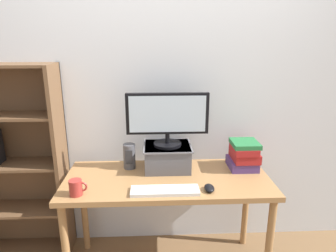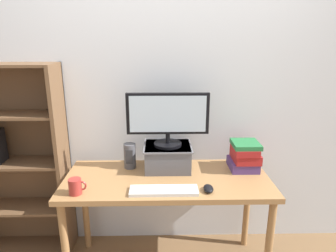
# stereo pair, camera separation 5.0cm
# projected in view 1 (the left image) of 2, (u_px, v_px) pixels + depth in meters

# --- Properties ---
(back_wall) EXTENTS (7.00, 0.08, 2.60)m
(back_wall) POSITION_uv_depth(u_px,v_px,m) (165.00, 91.00, 2.36)
(back_wall) COLOR silver
(back_wall) RESTS_ON ground_plane
(desk) EXTENTS (1.43, 0.62, 0.76)m
(desk) POSITION_uv_depth(u_px,v_px,m) (167.00, 189.00, 2.12)
(desk) COLOR #9E7042
(desk) RESTS_ON ground_plane
(bookshelf_unit) EXTENTS (0.79, 0.28, 1.53)m
(bookshelf_unit) POSITION_uv_depth(u_px,v_px,m) (8.00, 162.00, 2.30)
(bookshelf_unit) COLOR brown
(bookshelf_unit) RESTS_ON ground_plane
(riser_box) EXTENTS (0.35, 0.30, 0.18)m
(riser_box) POSITION_uv_depth(u_px,v_px,m) (167.00, 156.00, 2.22)
(riser_box) COLOR #515156
(riser_box) RESTS_ON desk
(computer_monitor) EXTENTS (0.59, 0.20, 0.39)m
(computer_monitor) POSITION_uv_depth(u_px,v_px,m) (167.00, 117.00, 2.14)
(computer_monitor) COLOR black
(computer_monitor) RESTS_ON riser_box
(keyboard) EXTENTS (0.43, 0.13, 0.02)m
(keyboard) POSITION_uv_depth(u_px,v_px,m) (165.00, 190.00, 1.89)
(keyboard) COLOR silver
(keyboard) RESTS_ON desk
(computer_mouse) EXTENTS (0.06, 0.10, 0.04)m
(computer_mouse) POSITION_uv_depth(u_px,v_px,m) (209.00, 188.00, 1.91)
(computer_mouse) COLOR black
(computer_mouse) RESTS_ON desk
(book_stack) EXTENTS (0.21, 0.24, 0.21)m
(book_stack) POSITION_uv_depth(u_px,v_px,m) (244.00, 155.00, 2.22)
(book_stack) COLOR #4C336B
(book_stack) RESTS_ON desk
(coffee_mug) EXTENTS (0.11, 0.08, 0.10)m
(coffee_mug) POSITION_uv_depth(u_px,v_px,m) (76.00, 188.00, 1.85)
(coffee_mug) COLOR #9E2D28
(coffee_mug) RESTS_ON desk
(desk_speaker) EXTENTS (0.09, 0.09, 0.19)m
(desk_speaker) POSITION_uv_depth(u_px,v_px,m) (129.00, 156.00, 2.22)
(desk_speaker) COLOR #4C4C51
(desk_speaker) RESTS_ON desk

